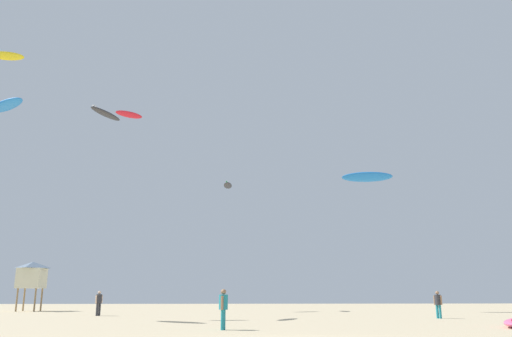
{
  "coord_description": "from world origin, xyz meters",
  "views": [
    {
      "loc": [
        -1.81,
        -15.76,
        1.5
      ],
      "look_at": [
        0.0,
        20.94,
        10.55
      ],
      "focal_mm": 35.58,
      "sensor_mm": 36.0,
      "label": 1
    }
  ],
  "objects_px": {
    "kite_aloft_4": "(129,115)",
    "person_foreground": "(223,306)",
    "person_left": "(99,301)",
    "kite_aloft_1": "(367,177)",
    "kite_aloft_0": "(6,56)",
    "kite_aloft_2": "(228,185)",
    "kite_aloft_3": "(6,105)",
    "person_midground": "(438,302)",
    "kite_aloft_5": "(106,114)",
    "lifeguard_tower": "(32,275)"
  },
  "relations": [
    {
      "from": "kite_aloft_4",
      "to": "kite_aloft_2",
      "type": "bearing_deg",
      "value": -2.11
    },
    {
      "from": "person_left",
      "to": "kite_aloft_5",
      "type": "bearing_deg",
      "value": -41.44
    },
    {
      "from": "person_midground",
      "to": "kite_aloft_1",
      "type": "relative_size",
      "value": 0.36
    },
    {
      "from": "kite_aloft_0",
      "to": "kite_aloft_1",
      "type": "xyz_separation_m",
      "value": [
        27.81,
        9.84,
        -6.12
      ]
    },
    {
      "from": "person_foreground",
      "to": "kite_aloft_2",
      "type": "xyz_separation_m",
      "value": [
        -0.06,
        23.94,
        10.25
      ]
    },
    {
      "from": "lifeguard_tower",
      "to": "kite_aloft_1",
      "type": "bearing_deg",
      "value": -4.88
    },
    {
      "from": "person_midground",
      "to": "person_left",
      "type": "bearing_deg",
      "value": 127.11
    },
    {
      "from": "person_foreground",
      "to": "person_midground",
      "type": "bearing_deg",
      "value": -131.66
    },
    {
      "from": "person_foreground",
      "to": "kite_aloft_5",
      "type": "xyz_separation_m",
      "value": [
        -8.39,
        11.05,
        12.47
      ]
    },
    {
      "from": "lifeguard_tower",
      "to": "kite_aloft_4",
      "type": "relative_size",
      "value": 1.56
    },
    {
      "from": "person_left",
      "to": "lifeguard_tower",
      "type": "xyz_separation_m",
      "value": [
        -8.2,
        9.38,
        2.09
      ]
    },
    {
      "from": "lifeguard_tower",
      "to": "kite_aloft_5",
      "type": "relative_size",
      "value": 1.37
    },
    {
      "from": "person_left",
      "to": "lifeguard_tower",
      "type": "relative_size",
      "value": 0.4
    },
    {
      "from": "kite_aloft_1",
      "to": "kite_aloft_2",
      "type": "height_order",
      "value": "kite_aloft_1"
    },
    {
      "from": "lifeguard_tower",
      "to": "kite_aloft_0",
      "type": "xyz_separation_m",
      "value": [
        1.34,
        -12.33,
        14.56
      ]
    },
    {
      "from": "kite_aloft_4",
      "to": "kite_aloft_5",
      "type": "height_order",
      "value": "kite_aloft_4"
    },
    {
      "from": "person_midground",
      "to": "kite_aloft_5",
      "type": "height_order",
      "value": "kite_aloft_5"
    },
    {
      "from": "kite_aloft_1",
      "to": "kite_aloft_2",
      "type": "distance_m",
      "value": 12.69
    },
    {
      "from": "person_left",
      "to": "kite_aloft_2",
      "type": "height_order",
      "value": "kite_aloft_2"
    },
    {
      "from": "kite_aloft_2",
      "to": "kite_aloft_3",
      "type": "bearing_deg",
      "value": -131.85
    },
    {
      "from": "kite_aloft_4",
      "to": "person_midground",
      "type": "bearing_deg",
      "value": -33.62
    },
    {
      "from": "kite_aloft_1",
      "to": "kite_aloft_4",
      "type": "relative_size",
      "value": 1.72
    },
    {
      "from": "kite_aloft_0",
      "to": "kite_aloft_4",
      "type": "distance_m",
      "value": 14.48
    },
    {
      "from": "kite_aloft_1",
      "to": "kite_aloft_2",
      "type": "relative_size",
      "value": 1.74
    },
    {
      "from": "person_left",
      "to": "kite_aloft_0",
      "type": "relative_size",
      "value": 0.69
    },
    {
      "from": "lifeguard_tower",
      "to": "kite_aloft_2",
      "type": "bearing_deg",
      "value": 1.77
    },
    {
      "from": "person_left",
      "to": "kite_aloft_2",
      "type": "relative_size",
      "value": 0.63
    },
    {
      "from": "kite_aloft_0",
      "to": "kite_aloft_4",
      "type": "height_order",
      "value": "kite_aloft_4"
    },
    {
      "from": "person_foreground",
      "to": "kite_aloft_4",
      "type": "distance_m",
      "value": 31.28
    },
    {
      "from": "kite_aloft_2",
      "to": "kite_aloft_4",
      "type": "distance_m",
      "value": 11.83
    },
    {
      "from": "person_midground",
      "to": "person_left",
      "type": "height_order",
      "value": "person_left"
    },
    {
      "from": "person_left",
      "to": "kite_aloft_3",
      "type": "relative_size",
      "value": 0.47
    },
    {
      "from": "kite_aloft_4",
      "to": "person_foreground",
      "type": "bearing_deg",
      "value": -68.36
    },
    {
      "from": "person_left",
      "to": "kite_aloft_1",
      "type": "relative_size",
      "value": 0.36
    },
    {
      "from": "lifeguard_tower",
      "to": "kite_aloft_5",
      "type": "distance_m",
      "value": 18.25
    },
    {
      "from": "person_left",
      "to": "lifeguard_tower",
      "type": "height_order",
      "value": "lifeguard_tower"
    },
    {
      "from": "person_midground",
      "to": "lifeguard_tower",
      "type": "xyz_separation_m",
      "value": [
        -29.88,
        14.18,
        2.1
      ]
    },
    {
      "from": "kite_aloft_0",
      "to": "kite_aloft_1",
      "type": "distance_m",
      "value": 30.13
    },
    {
      "from": "person_midground",
      "to": "kite_aloft_5",
      "type": "relative_size",
      "value": 0.54
    },
    {
      "from": "kite_aloft_1",
      "to": "kite_aloft_4",
      "type": "xyz_separation_m",
      "value": [
        -21.9,
        3.36,
        6.67
      ]
    },
    {
      "from": "person_midground",
      "to": "kite_aloft_3",
      "type": "bearing_deg",
      "value": 141.26
    },
    {
      "from": "person_foreground",
      "to": "person_left",
      "type": "relative_size",
      "value": 1.01
    },
    {
      "from": "person_foreground",
      "to": "kite_aloft_3",
      "type": "height_order",
      "value": "kite_aloft_3"
    },
    {
      "from": "lifeguard_tower",
      "to": "kite_aloft_2",
      "type": "xyz_separation_m",
      "value": [
        16.83,
        0.52,
        8.17
      ]
    },
    {
      "from": "kite_aloft_4",
      "to": "kite_aloft_5",
      "type": "distance_m",
      "value": 14.11
    },
    {
      "from": "lifeguard_tower",
      "to": "kite_aloft_3",
      "type": "height_order",
      "value": "kite_aloft_3"
    },
    {
      "from": "person_midground",
      "to": "kite_aloft_0",
      "type": "height_order",
      "value": "kite_aloft_0"
    },
    {
      "from": "kite_aloft_3",
      "to": "kite_aloft_5",
      "type": "bearing_deg",
      "value": 25.14
    },
    {
      "from": "kite_aloft_1",
      "to": "kite_aloft_3",
      "type": "height_order",
      "value": "kite_aloft_3"
    },
    {
      "from": "person_midground",
      "to": "lifeguard_tower",
      "type": "distance_m",
      "value": 33.14
    }
  ]
}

